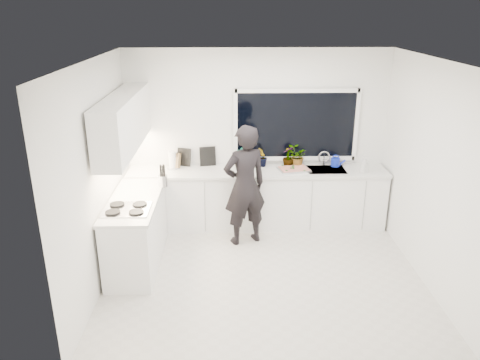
{
  "coord_description": "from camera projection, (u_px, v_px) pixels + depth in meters",
  "views": [
    {
      "loc": [
        -0.43,
        -5.26,
        3.25
      ],
      "look_at": [
        -0.29,
        0.4,
        1.15
      ],
      "focal_mm": 35.0,
      "sensor_mm": 36.0,
      "label": 1
    }
  ],
  "objects": [
    {
      "name": "wall_right",
      "position": [
        431.0,
        174.0,
        5.65
      ],
      "size": [
        0.02,
        3.5,
        2.7
      ],
      "primitive_type": "cube",
      "color": "white",
      "rests_on": "ground"
    },
    {
      "name": "countertop_left",
      "position": [
        134.0,
        200.0,
        6.05
      ],
      "size": [
        0.62,
        1.6,
        0.04
      ],
      "primitive_type": "cube",
      "color": "silver",
      "rests_on": "base_cabinets_left"
    },
    {
      "name": "person",
      "position": [
        245.0,
        186.0,
        6.61
      ],
      "size": [
        0.75,
        0.63,
        1.76
      ],
      "primitive_type": "imported",
      "rotation": [
        0.0,
        0.0,
        3.53
      ],
      "color": "black",
      "rests_on": "floor"
    },
    {
      "name": "stovetop",
      "position": [
        127.0,
        209.0,
        5.71
      ],
      "size": [
        0.56,
        0.48,
        0.03
      ],
      "primitive_type": "cube",
      "color": "black",
      "rests_on": "countertop_left"
    },
    {
      "name": "ceiling",
      "position": [
        267.0,
        59.0,
        5.13
      ],
      "size": [
        4.0,
        3.5,
        0.02
      ],
      "primitive_type": "cube",
      "color": "white",
      "rests_on": "wall_back"
    },
    {
      "name": "base_cabinets_left",
      "position": [
        137.0,
        232.0,
        6.21
      ],
      "size": [
        0.58,
        1.6,
        0.88
      ],
      "primitive_type": "cube",
      "color": "white",
      "rests_on": "floor"
    },
    {
      "name": "picture_frame_small",
      "position": [
        208.0,
        156.0,
        7.27
      ],
      "size": [
        0.25,
        0.07,
        0.3
      ],
      "primitive_type": "cube",
      "rotation": [
        0.0,
        0.0,
        0.19
      ],
      "color": "black",
      "rests_on": "countertop_back"
    },
    {
      "name": "pizza_tray",
      "position": [
        294.0,
        169.0,
        7.09
      ],
      "size": [
        0.52,
        0.43,
        0.03
      ],
      "primitive_type": "cube",
      "rotation": [
        0.0,
        0.0,
        0.23
      ],
      "color": "silver",
      "rests_on": "countertop_back"
    },
    {
      "name": "paper_towel_roll",
      "position": [
        172.0,
        161.0,
        7.13
      ],
      "size": [
        0.13,
        0.13,
        0.26
      ],
      "primitive_type": "cylinder",
      "rotation": [
        0.0,
        0.0,
        0.26
      ],
      "color": "white",
      "rests_on": "countertop_back"
    },
    {
      "name": "base_cabinets_back",
      "position": [
        257.0,
        199.0,
        7.28
      ],
      "size": [
        3.92,
        0.58,
        0.88
      ],
      "primitive_type": "cube",
      "color": "white",
      "rests_on": "floor"
    },
    {
      "name": "window",
      "position": [
        296.0,
        125.0,
        7.16
      ],
      "size": [
        1.8,
        0.02,
        1.0
      ],
      "primitive_type": "cube",
      "color": "black",
      "rests_on": "wall_back"
    },
    {
      "name": "countertop_back",
      "position": [
        257.0,
        171.0,
        7.11
      ],
      "size": [
        3.94,
        0.62,
        0.04
      ],
      "primitive_type": "cube",
      "color": "silver",
      "rests_on": "base_cabinets_back"
    },
    {
      "name": "utensil_crock",
      "position": [
        163.0,
        181.0,
        6.44
      ],
      "size": [
        0.16,
        0.16,
        0.16
      ],
      "primitive_type": "cylinder",
      "rotation": [
        0.0,
        0.0,
        -0.23
      ],
      "color": "silver",
      "rests_on": "countertop_left"
    },
    {
      "name": "wall_back",
      "position": [
        257.0,
        137.0,
        7.25
      ],
      "size": [
        4.0,
        0.02,
        2.7
      ],
      "primitive_type": "cube",
      "color": "white",
      "rests_on": "ground"
    },
    {
      "name": "upper_cabinets",
      "position": [
        124.0,
        122.0,
        6.04
      ],
      "size": [
        0.34,
        2.1,
        0.7
      ],
      "primitive_type": "cube",
      "color": "white",
      "rests_on": "wall_left"
    },
    {
      "name": "faucet",
      "position": [
        324.0,
        159.0,
        7.29
      ],
      "size": [
        0.03,
        0.03,
        0.22
      ],
      "primitive_type": "cylinder",
      "color": "silver",
      "rests_on": "countertop_back"
    },
    {
      "name": "watering_can",
      "position": [
        335.0,
        162.0,
        7.27
      ],
      "size": [
        0.14,
        0.14,
        0.13
      ],
      "primitive_type": "cylinder",
      "rotation": [
        0.0,
        0.0,
        0.0
      ],
      "color": "#142AC2",
      "rests_on": "countertop_back"
    },
    {
      "name": "pizza",
      "position": [
        294.0,
        168.0,
        7.09
      ],
      "size": [
        0.47,
        0.38,
        0.01
      ],
      "primitive_type": "cube",
      "rotation": [
        0.0,
        0.0,
        0.23
      ],
      "color": "red",
      "rests_on": "pizza_tray"
    },
    {
      "name": "picture_frame_large",
      "position": [
        184.0,
        157.0,
        7.26
      ],
      "size": [
        0.21,
        0.09,
        0.28
      ],
      "primitive_type": "cube",
      "rotation": [
        0.0,
        0.0,
        -0.35
      ],
      "color": "black",
      "rests_on": "countertop_back"
    },
    {
      "name": "sink",
      "position": [
        326.0,
        173.0,
        7.15
      ],
      "size": [
        0.58,
        0.42,
        0.14
      ],
      "primitive_type": "cube",
      "color": "silver",
      "rests_on": "countertop_back"
    },
    {
      "name": "floor",
      "position": [
        263.0,
        274.0,
        6.08
      ],
      "size": [
        4.0,
        3.5,
        0.02
      ],
      "primitive_type": "cube",
      "color": "beige",
      "rests_on": "ground"
    },
    {
      "name": "wall_left",
      "position": [
        97.0,
        177.0,
        5.56
      ],
      "size": [
        0.02,
        3.5,
        2.7
      ],
      "primitive_type": "cube",
      "color": "white",
      "rests_on": "ground"
    },
    {
      "name": "knife_block",
      "position": [
        176.0,
        161.0,
        7.18
      ],
      "size": [
        0.15,
        0.13,
        0.22
      ],
      "primitive_type": "cube",
      "rotation": [
        0.0,
        0.0,
        -0.29
      ],
      "color": "brown",
      "rests_on": "countertop_back"
    },
    {
      "name": "herb_plants",
      "position": [
        284.0,
        157.0,
        7.22
      ],
      "size": [
        1.09,
        0.28,
        0.33
      ],
      "color": "#26662D",
      "rests_on": "countertop_back"
    },
    {
      "name": "soap_bottles",
      "position": [
        364.0,
        165.0,
        6.96
      ],
      "size": [
        0.13,
        0.12,
        0.27
      ],
      "color": "#D8BF66",
      "rests_on": "countertop_back"
    }
  ]
}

